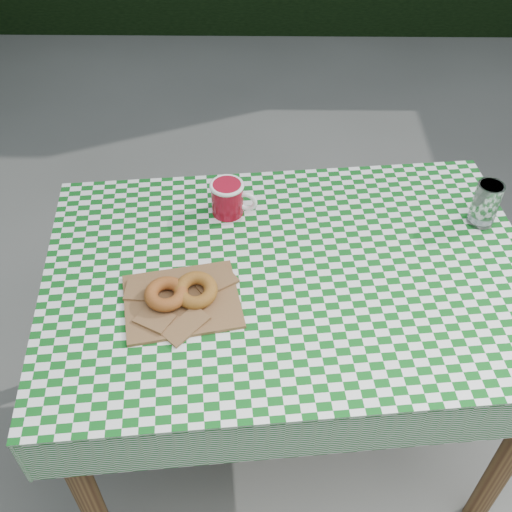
{
  "coord_description": "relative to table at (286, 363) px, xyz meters",
  "views": [
    {
      "loc": [
        -0.23,
        -1.08,
        1.82
      ],
      "look_at": [
        -0.24,
        -0.04,
        0.79
      ],
      "focal_mm": 42.63,
      "sensor_mm": 36.0,
      "label": 1
    }
  ],
  "objects": [
    {
      "name": "bagel_back",
      "position": [
        -0.22,
        -0.09,
        0.41
      ],
      "size": [
        0.1,
        0.1,
        0.03
      ],
      "primitive_type": "torus",
      "rotation": [
        0.0,
        0.0,
        -0.01
      ],
      "color": "#935C1E",
      "rests_on": "paper_bag"
    },
    {
      "name": "bagel_front",
      "position": [
        -0.29,
        -0.1,
        0.41
      ],
      "size": [
        0.13,
        0.13,
        0.03
      ],
      "primitive_type": "torus",
      "rotation": [
        0.0,
        0.0,
        0.46
      ],
      "color": "#9A481F",
      "rests_on": "paper_bag"
    },
    {
      "name": "coffee_mug",
      "position": [
        -0.16,
        0.22,
        0.43
      ],
      "size": [
        0.2,
        0.2,
        0.09
      ],
      "primitive_type": null,
      "rotation": [
        0.0,
        0.0,
        -0.24
      ],
      "color": "maroon",
      "rests_on": "tablecloth"
    },
    {
      "name": "paper_bag",
      "position": [
        -0.26,
        -0.1,
        0.39
      ],
      "size": [
        0.3,
        0.26,
        0.01
      ],
      "primitive_type": "cube",
      "rotation": [
        0.0,
        0.0,
        0.21
      ],
      "color": "brown",
      "rests_on": "tablecloth"
    },
    {
      "name": "table",
      "position": [
        0.0,
        0.0,
        0.0
      ],
      "size": [
        1.26,
        0.91,
        0.75
      ],
      "primitive_type": "cube",
      "rotation": [
        0.0,
        0.0,
        0.11
      ],
      "color": "#512F1B",
      "rests_on": "ground"
    },
    {
      "name": "ground",
      "position": [
        0.16,
        0.06,
        -0.38
      ],
      "size": [
        60.0,
        60.0,
        0.0
      ],
      "primitive_type": "plane",
      "color": "#585853",
      "rests_on": "ground"
    },
    {
      "name": "tablecloth",
      "position": [
        0.0,
        0.0,
        0.38
      ],
      "size": [
        1.28,
        0.93,
        0.01
      ],
      "primitive_type": "cube",
      "rotation": [
        0.0,
        0.0,
        0.11
      ],
      "color": "#0D5717",
      "rests_on": "table"
    },
    {
      "name": "drinking_glass",
      "position": [
        0.5,
        0.19,
        0.44
      ],
      "size": [
        0.08,
        0.08,
        0.12
      ],
      "primitive_type": "cylinder",
      "rotation": [
        0.0,
        0.0,
        0.2
      ],
      "color": "silver",
      "rests_on": "tablecloth"
    }
  ]
}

